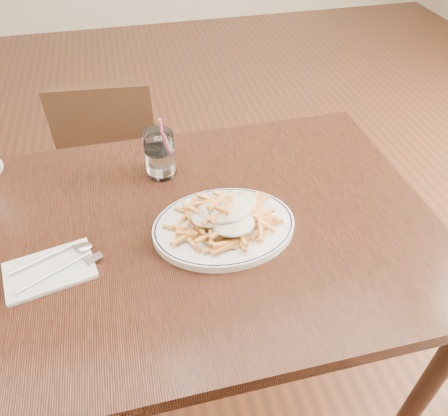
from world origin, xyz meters
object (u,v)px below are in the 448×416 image
object	(u,v)px
loaded_fries	(224,212)
water_glass	(160,157)
fries_plate	(224,227)
chair_far	(114,155)
table	(186,249)

from	to	relation	value
loaded_fries	water_glass	bearing A→B (deg)	114.15
fries_plate	loaded_fries	distance (m)	0.05
chair_far	loaded_fries	size ratio (longest dim) A/B	3.17
chair_far	loaded_fries	xyz separation A→B (m)	(0.26, -0.82, 0.36)
chair_far	fries_plate	xyz separation A→B (m)	(0.26, -0.82, 0.32)
water_glass	fries_plate	bearing A→B (deg)	-65.85
loaded_fries	water_glass	distance (m)	0.27
loaded_fries	chair_far	bearing A→B (deg)	107.92
water_glass	table	bearing A→B (deg)	-83.69
chair_far	water_glass	size ratio (longest dim) A/B	4.57
chair_far	water_glass	bearing A→B (deg)	-74.97
table	fries_plate	distance (m)	0.13
table	loaded_fries	distance (m)	0.17
water_glass	chair_far	bearing A→B (deg)	105.03
chair_far	fries_plate	size ratio (longest dim) A/B	1.99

